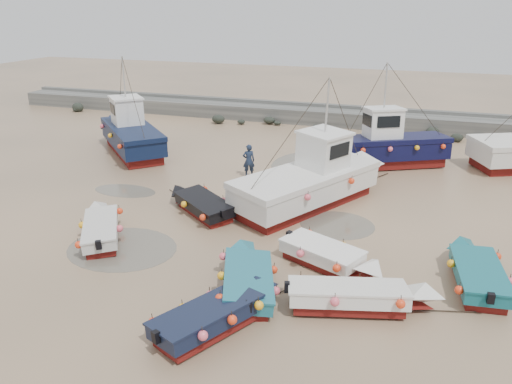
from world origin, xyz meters
TOP-DOWN VIEW (x-y plane):
  - ground at (0.00, 0.00)m, footprint 120.00×120.00m
  - seawall at (0.05, 21.99)m, footprint 60.00×4.92m
  - puddle_a at (-4.30, -2.85)m, footprint 4.61×4.61m
  - puddle_b at (3.73, 2.27)m, footprint 3.41×3.41m
  - puddle_c at (-7.87, 3.03)m, footprint 3.56×3.56m
  - puddle_d at (1.12, 10.63)m, footprint 5.80×5.80m
  - dinghy_0 at (-5.67, -2.16)m, footprint 3.78×5.34m
  - dinghy_1 at (1.51, -6.55)m, footprint 3.45×5.40m
  - dinghy_2 at (1.59, -4.13)m, footprint 2.96×5.72m
  - dinghy_3 at (5.54, -4.18)m, footprint 6.14×2.66m
  - dinghy_4 at (-2.75, 1.66)m, footprint 5.03×4.09m
  - dinghy_5 at (4.11, -1.72)m, footprint 5.16×2.98m
  - dinghy_6 at (9.33, -1.16)m, footprint 2.14×5.81m
  - cabin_boat_0 at (-11.61, 9.79)m, footprint 8.43×8.48m
  - cabin_boat_1 at (2.13, 4.56)m, footprint 6.96×10.63m
  - cabin_boat_2 at (4.98, 11.80)m, footprint 8.96×5.59m
  - person at (-2.32, 7.39)m, footprint 0.84×0.73m

SIDE VIEW (x-z plane):
  - ground at x=0.00m, z-range 0.00..0.00m
  - person at x=-2.32m, z-range -0.96..0.96m
  - puddle_a at x=-4.30m, z-range 0.00..0.01m
  - puddle_b at x=3.73m, z-range 0.00..0.01m
  - puddle_c at x=-7.87m, z-range 0.00..0.01m
  - puddle_d at x=1.12m, z-range 0.00..0.01m
  - dinghy_3 at x=5.54m, z-range -0.17..1.26m
  - dinghy_0 at x=-5.67m, z-range -0.16..1.26m
  - dinghy_4 at x=-2.75m, z-range -0.16..1.26m
  - dinghy_2 at x=1.59m, z-range -0.16..1.26m
  - dinghy_6 at x=9.33m, z-range -0.16..1.26m
  - dinghy_1 at x=1.51m, z-range -0.16..1.26m
  - dinghy_5 at x=4.11m, z-range -0.15..1.27m
  - seawall at x=0.05m, z-range -0.12..1.38m
  - cabin_boat_1 at x=2.13m, z-range -1.81..4.41m
  - cabin_boat_0 at x=-11.61m, z-range -1.79..4.43m
  - cabin_boat_2 at x=4.98m, z-range -1.75..4.47m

